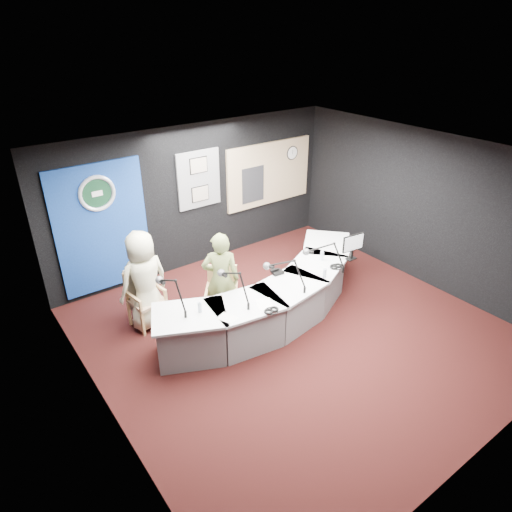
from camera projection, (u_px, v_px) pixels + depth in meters
ground at (295, 332)px, 7.34m from camera, size 6.00×6.00×0.00m
ceiling at (304, 161)px, 6.03m from camera, size 6.00×6.00×0.02m
wall_back at (197, 197)px, 8.82m from camera, size 6.00×0.02×2.80m
wall_front at (498, 366)px, 4.55m from camera, size 6.00×0.02×2.80m
wall_left at (98, 328)px, 5.11m from camera, size 0.02×6.00×2.80m
wall_right at (424, 209)px, 8.26m from camera, size 0.02×6.00×2.80m
broadcast_desk at (272, 298)px, 7.53m from camera, size 4.50×1.90×0.75m
backdrop_panel at (102, 229)px, 7.87m from camera, size 1.60×0.05×2.30m
agency_seal at (97, 193)px, 7.54m from camera, size 0.63×0.07×0.63m
seal_center at (97, 193)px, 7.54m from camera, size 0.48×0.01×0.48m
pinboard at (199, 179)px, 8.66m from camera, size 0.90×0.04×1.10m
framed_photo_upper at (199, 165)px, 8.51m from camera, size 0.34×0.02×0.27m
framed_photo_lower at (200, 194)px, 8.77m from camera, size 0.34×0.02×0.27m
booth_window_frame at (269, 173)px, 9.65m from camera, size 2.12×0.06×1.32m
booth_glow at (269, 174)px, 9.64m from camera, size 2.00×0.02×1.20m
equipment_rack at (253, 185)px, 9.46m from camera, size 0.55×0.02×0.75m
wall_clock at (292, 153)px, 9.78m from camera, size 0.28×0.01×0.28m
armchair_left at (147, 299)px, 7.29m from camera, size 0.62×0.62×0.97m
armchair_right at (222, 295)px, 7.32m from camera, size 0.85×0.85×1.07m
draped_jacket at (140, 285)px, 7.42m from camera, size 0.51×0.17×0.70m
person_man at (144, 281)px, 7.13m from camera, size 0.86×0.61×1.66m
person_woman at (221, 280)px, 7.19m from camera, size 0.71×0.65×1.62m
computer_monitor at (353, 243)px, 7.79m from camera, size 0.45×0.07×0.31m
desk_phone at (277, 272)px, 7.48m from camera, size 0.20×0.17×0.04m
headphones_near at (336, 266)px, 7.67m from camera, size 0.23×0.23×0.04m
headphones_far at (271, 310)px, 6.52m from camera, size 0.21×0.21×0.04m
paper_stack at (228, 318)px, 6.38m from camera, size 0.28×0.32×0.00m
notepad at (264, 304)px, 6.69m from camera, size 0.33×0.38×0.00m
boom_mic_a at (172, 291)px, 6.46m from camera, size 0.19×0.74×0.60m
boom_mic_b at (234, 283)px, 6.64m from camera, size 0.18×0.74×0.60m
boom_mic_c at (286, 272)px, 6.93m from camera, size 0.45×0.65×0.60m
boom_mic_d at (325, 255)px, 7.42m from camera, size 0.57×0.55×0.60m
water_bottles at (289, 277)px, 7.21m from camera, size 3.16×0.53×0.18m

